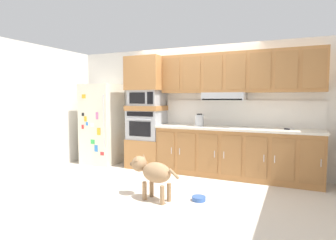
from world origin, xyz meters
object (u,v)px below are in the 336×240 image
Objects in this scene: refrigerator at (102,124)px; built_in_oven at (147,125)px; microwave at (147,98)px; dog_food_bowl at (199,198)px; electric_kettle at (199,120)px; screwdriver at (287,129)px; dog at (152,172)px.

refrigerator is 1.10m from built_in_oven.
microwave is 3.22× the size of dog_food_bowl.
screwdriver is at bearing 1.55° from electric_kettle.
dog_food_bowl is at bearing -71.96° from electric_kettle.
microwave is at bearing -47.06° from dog.
screwdriver is 2.02m from dog_food_bowl.
screwdriver is (2.73, -0.01, -0.53)m from microwave.
screwdriver is (2.73, -0.01, 0.03)m from built_in_oven.
electric_kettle reaches higher than dog.
screwdriver is 0.84× the size of dog_food_bowl.
refrigerator reaches higher than electric_kettle.
electric_kettle is at bearing -2.31° from built_in_oven.
dog_food_bowl is at bearing -127.42° from screwdriver.
screwdriver is at bearing -0.11° from built_in_oven.
refrigerator is 10.49× the size of screwdriver.
electric_kettle is at bearing -2.31° from microwave.
built_in_oven is at bearing 138.42° from dog_food_bowl.
built_in_oven is at bearing 3.52° from refrigerator.
built_in_oven reaches higher than dog.
screwdriver is 0.70× the size of electric_kettle.
electric_kettle is 1.75m from dog.
screwdriver is at bearing 52.58° from dog_food_bowl.
built_in_oven is 3.50× the size of dog_food_bowl.
dog is at bearing -37.29° from refrigerator.
microwave reaches higher than screwdriver.
refrigerator is 3.17m from dog_food_bowl.
dog_food_bowl is at bearing -148.37° from dog.
microwave is (1.10, 0.07, 0.58)m from refrigerator.
microwave is at bearing 138.42° from dog_food_bowl.
refrigerator is 7.33× the size of electric_kettle.
dog_food_bowl is (0.45, -1.40, -1.00)m from electric_kettle.
electric_kettle is at bearing 108.04° from dog_food_bowl.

